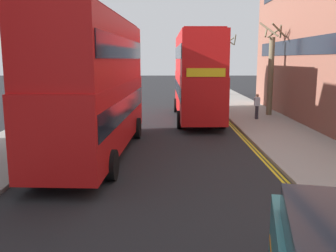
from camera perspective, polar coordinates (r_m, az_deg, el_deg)
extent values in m
cube|color=#9E9991|center=(18.56, 18.83, -2.51)|extent=(4.00, 80.00, 0.14)
cube|color=#9E9991|center=(18.89, -21.82, -2.49)|extent=(4.00, 80.00, 0.14)
cube|color=yellow|center=(16.12, 14.02, -4.39)|extent=(0.10, 56.00, 0.01)
cube|color=yellow|center=(16.08, 13.46, -4.40)|extent=(0.10, 56.00, 0.01)
cube|color=red|center=(15.76, -10.96, 1.85)|extent=(2.98, 10.90, 2.60)
cube|color=red|center=(15.60, -11.28, 11.16)|extent=(2.92, 10.68, 2.50)
cube|color=black|center=(15.72, -11.00, 2.93)|extent=(2.99, 10.47, 0.84)
cube|color=black|center=(15.61, -11.30, 11.52)|extent=(2.97, 10.25, 0.80)
cube|color=yellow|center=(20.88, -7.71, 8.23)|extent=(2.00, 0.15, 0.44)
cube|color=maroon|center=(15.68, -11.46, 15.91)|extent=(2.68, 9.81, 0.10)
cylinder|color=black|center=(19.46, -12.18, -0.27)|extent=(0.35, 1.05, 1.04)
cylinder|color=black|center=(18.99, -4.85, -0.33)|extent=(0.35, 1.05, 1.04)
cylinder|color=black|center=(13.25, -19.41, -5.53)|extent=(0.35, 1.05, 1.04)
cylinder|color=black|center=(12.55, -8.69, -5.93)|extent=(0.35, 1.05, 1.04)
cube|color=red|center=(24.86, 4.23, 5.01)|extent=(2.61, 10.82, 2.60)
cube|color=red|center=(24.76, 4.31, 10.90)|extent=(2.55, 10.61, 2.50)
cube|color=black|center=(24.83, 4.24, 5.70)|extent=(2.63, 10.39, 0.84)
cube|color=black|center=(24.76, 4.31, 11.13)|extent=(2.62, 10.18, 0.80)
cube|color=yellow|center=(19.41, 5.66, 8.12)|extent=(2.00, 0.08, 0.44)
cube|color=maroon|center=(24.81, 4.35, 13.90)|extent=(2.35, 9.74, 0.10)
cylinder|color=black|center=(21.86, 8.20, 0.99)|extent=(0.31, 1.04, 1.04)
cylinder|color=black|center=(21.61, 1.64, 0.99)|extent=(0.31, 1.04, 1.04)
cylinder|color=black|center=(28.43, 6.14, 3.16)|extent=(0.31, 1.04, 1.04)
cylinder|color=black|center=(28.24, 1.09, 3.17)|extent=(0.31, 1.04, 1.04)
cylinder|color=#2D2D38|center=(24.84, 13.23, 2.03)|extent=(0.22, 0.22, 0.85)
cube|color=silver|center=(24.75, 13.30, 3.65)|extent=(0.34, 0.22, 0.56)
sphere|color=#9E7051|center=(24.71, 13.33, 4.55)|extent=(0.20, 0.20, 0.20)
cylinder|color=#6B6047|center=(26.78, 15.22, 7.29)|extent=(0.39, 0.39, 5.29)
cylinder|color=#6B6047|center=(26.82, 16.67, 13.66)|extent=(0.41, 1.08, 0.81)
cylinder|color=#6B6047|center=(27.21, 15.68, 13.49)|extent=(0.84, 0.49, 0.66)
cylinder|color=#6B6047|center=(26.84, 14.60, 13.61)|extent=(0.41, 0.89, 0.68)
cylinder|color=#6B6047|center=(26.22, 15.00, 14.04)|extent=(1.15, 0.91, 1.00)
cylinder|color=#6B6047|center=(26.37, 16.42, 13.86)|extent=(1.17, 0.65, 0.92)
cylinder|color=#6B6047|center=(41.45, 8.90, 8.46)|extent=(0.30, 0.30, 5.33)
cylinder|color=#6B6047|center=(41.54, 10.03, 12.81)|extent=(0.23, 1.49, 1.09)
cylinder|color=#6B6047|center=(42.03, 9.11, 12.65)|extent=(1.15, 0.43, 0.86)
cylinder|color=#6B6047|center=(41.45, 7.93, 12.92)|extent=(0.28, 1.59, 1.16)
cylinder|color=#6B6047|center=(41.03, 9.19, 12.61)|extent=(0.98, 0.22, 0.73)
cube|color=black|center=(21.60, 22.08, 11.42)|extent=(0.04, 24.64, 1.00)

